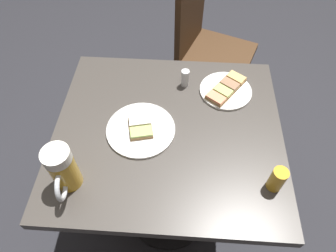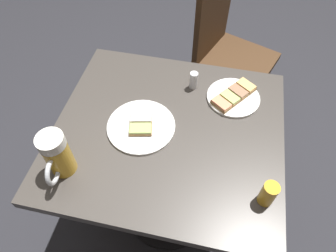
# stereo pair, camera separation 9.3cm
# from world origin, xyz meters

# --- Properties ---
(ground_plane) EXTENTS (6.00, 6.00, 0.00)m
(ground_plane) POSITION_xyz_m (0.00, 0.00, 0.00)
(ground_plane) COLOR #28282D
(cafe_table) EXTENTS (0.73, 0.80, 0.72)m
(cafe_table) POSITION_xyz_m (0.00, 0.00, 0.57)
(cafe_table) COLOR black
(cafe_table) RESTS_ON ground_plane
(plate_near) EXTENTS (0.20, 0.20, 0.03)m
(plate_near) POSITION_xyz_m (0.20, -0.21, 0.73)
(plate_near) COLOR white
(plate_near) RESTS_ON cafe_table
(plate_far) EXTENTS (0.24, 0.24, 0.03)m
(plate_far) POSITION_xyz_m (-0.01, 0.09, 0.72)
(plate_far) COLOR white
(plate_far) RESTS_ON cafe_table
(beer_mug) EXTENTS (0.14, 0.08, 0.17)m
(beer_mug) POSITION_xyz_m (-0.22, 0.29, 0.80)
(beer_mug) COLOR gold
(beer_mug) RESTS_ON cafe_table
(beer_glass_small) EXTENTS (0.05, 0.05, 0.09)m
(beer_glass_small) POSITION_xyz_m (-0.19, -0.34, 0.76)
(beer_glass_small) COLOR gold
(beer_glass_small) RESTS_ON cafe_table
(salt_shaker) EXTENTS (0.03, 0.03, 0.07)m
(salt_shaker) POSITION_xyz_m (0.22, -0.05, 0.75)
(salt_shaker) COLOR silver
(salt_shaker) RESTS_ON cafe_table
(cafe_chair) EXTENTS (0.49, 0.49, 0.91)m
(cafe_chair) POSITION_xyz_m (0.75, -0.16, 0.52)
(cafe_chair) COLOR #472D19
(cafe_chair) RESTS_ON ground_plane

